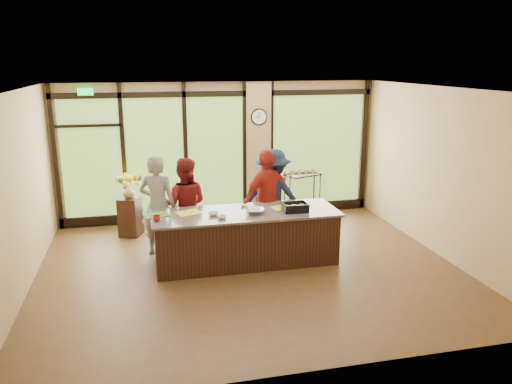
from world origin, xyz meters
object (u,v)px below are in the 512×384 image
cook_left (158,205)px  cook_right (273,197)px  roasting_pan (295,209)px  bar_cart (302,188)px  island_base (246,238)px  flower_stand (130,217)px

cook_left → cook_right: cook_left is taller
roasting_pan → bar_cart: size_ratio=0.40×
island_base → roasting_pan: (0.84, -0.15, 0.52)m
roasting_pan → bar_cart: bearing=71.3°
island_base → bar_cart: bar_cart is taller
flower_stand → roasting_pan: bearing=-14.0°
flower_stand → cook_left: bearing=-43.9°
roasting_pan → bar_cart: (1.00, 2.60, -0.32)m
island_base → cook_right: size_ratio=1.69×
island_base → cook_right: bearing=50.3°
bar_cart → cook_right: bearing=-144.3°
cook_left → cook_right: (2.17, 0.14, -0.01)m
cook_right → bar_cart: 1.96m
island_base → bar_cart: (1.84, 2.45, 0.19)m
roasting_pan → flower_stand: size_ratio=0.54×
island_base → flower_stand: bearing=136.2°
island_base → cook_right: cook_right is taller
island_base → cook_left: (-1.45, 0.72, 0.49)m
cook_left → flower_stand: cook_left is taller
island_base → flower_stand: size_ratio=3.96×
cook_left → bar_cart: cook_left is taller
roasting_pan → flower_stand: (-2.82, 2.04, -0.57)m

